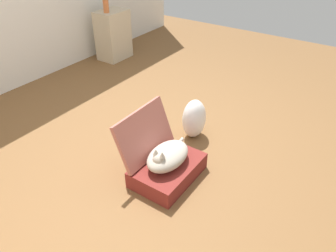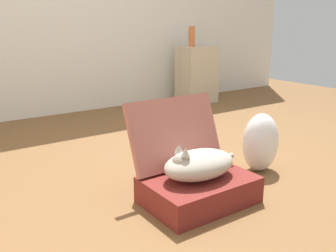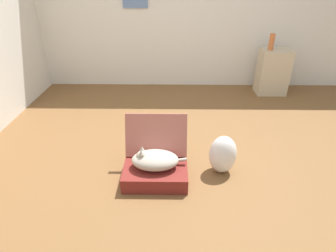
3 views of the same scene
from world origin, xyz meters
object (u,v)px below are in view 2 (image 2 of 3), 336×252
at_px(plastic_bag_white, 260,142).
at_px(vase_tall, 192,37).
at_px(cat, 198,164).
at_px(side_table, 197,75).
at_px(suitcase_base, 199,190).

xyz_separation_m(plastic_bag_white, vase_tall, (1.01, 2.06, 0.63)).
height_order(plastic_bag_white, vase_tall, vase_tall).
height_order(cat, plastic_bag_white, plastic_bag_white).
bearing_deg(plastic_bag_white, cat, -168.52).
xyz_separation_m(side_table, vase_tall, (-0.11, -0.02, 0.48)).
distance_m(plastic_bag_white, vase_tall, 2.37).
xyz_separation_m(suitcase_base, plastic_bag_white, (0.65, 0.13, 0.13)).
relative_size(cat, vase_tall, 2.13).
height_order(plastic_bag_white, side_table, side_table).
bearing_deg(vase_tall, suitcase_base, -127.16).
height_order(suitcase_base, cat, cat).
height_order(suitcase_base, vase_tall, vase_tall).
distance_m(side_table, vase_tall, 0.49).
distance_m(cat, plastic_bag_white, 0.67).
distance_m(suitcase_base, side_table, 2.85).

